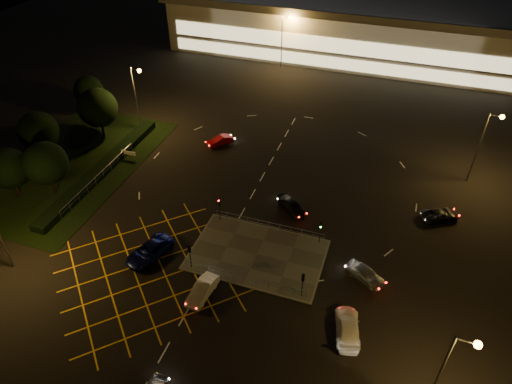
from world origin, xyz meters
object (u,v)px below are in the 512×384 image
(signal_sw, at_px, (190,252))
(car_far_dkgrey, at_px, (292,206))
(car_queue_white, at_px, (202,290))
(car_circ_red, at_px, (220,140))
(car_left_blue, at_px, (150,251))
(signal_nw, at_px, (219,205))
(car_approach_white, at_px, (348,327))
(car_right_silver, at_px, (366,274))
(signal_se, at_px, (303,281))
(signal_ne, at_px, (321,228))
(car_east_grey, at_px, (440,215))

(signal_sw, xyz_separation_m, car_far_dkgrey, (7.59, 12.53, -1.73))
(car_queue_white, xyz_separation_m, car_circ_red, (-9.13, 26.82, -0.10))
(signal_sw, relative_size, car_left_blue, 0.56)
(signal_nw, relative_size, car_left_blue, 0.56)
(car_queue_white, distance_m, car_left_blue, 8.18)
(car_approach_white, bearing_deg, car_right_silver, -107.86)
(car_left_blue, relative_size, car_approach_white, 1.08)
(signal_se, distance_m, signal_ne, 7.99)
(car_far_dkgrey, bearing_deg, car_east_grey, -39.10)
(signal_sw, distance_m, car_right_silver, 18.23)
(signal_sw, xyz_separation_m, signal_nw, (0.00, 7.99, 0.00))
(car_queue_white, bearing_deg, car_approach_white, 7.57)
(signal_nw, xyz_separation_m, car_far_dkgrey, (7.59, 4.54, -1.73))
(signal_ne, bearing_deg, car_east_grey, 34.50)
(signal_se, bearing_deg, car_approach_white, 151.48)
(signal_sw, height_order, car_queue_white, signal_sw)
(car_east_grey, bearing_deg, car_far_dkgrey, 74.82)
(car_approach_white, bearing_deg, car_circ_red, -61.26)
(car_left_blue, bearing_deg, car_circ_red, 109.19)
(car_far_dkgrey, xyz_separation_m, car_east_grey, (17.11, 4.19, -0.02))
(car_far_dkgrey, bearing_deg, car_left_blue, 171.98)
(signal_se, relative_size, car_far_dkgrey, 0.71)
(car_far_dkgrey, bearing_deg, car_circ_red, 88.45)
(car_circ_red, bearing_deg, signal_se, -10.76)
(signal_sw, height_order, car_right_silver, signal_sw)
(signal_ne, height_order, car_circ_red, signal_ne)
(car_far_dkgrey, relative_size, car_circ_red, 1.15)
(signal_sw, bearing_deg, signal_se, -180.00)
(car_right_silver, distance_m, car_east_grey, 14.22)
(signal_ne, height_order, car_approach_white, signal_ne)
(car_circ_red, bearing_deg, signal_ne, 0.85)
(signal_se, height_order, car_left_blue, signal_se)
(car_queue_white, xyz_separation_m, car_left_blue, (-7.59, 3.05, 0.06))
(car_right_silver, relative_size, car_east_grey, 0.95)
(car_far_dkgrey, height_order, car_right_silver, car_right_silver)
(car_far_dkgrey, distance_m, car_east_grey, 17.61)
(signal_sw, bearing_deg, car_left_blue, -0.54)
(signal_nw, xyz_separation_m, car_east_grey, (24.70, 8.73, -1.74))
(car_right_silver, relative_size, car_approach_white, 0.82)
(car_far_dkgrey, relative_size, car_east_grey, 0.98)
(signal_nw, height_order, signal_ne, same)
(signal_nw, distance_m, car_approach_white, 20.14)
(signal_ne, distance_m, car_approach_white, 11.91)
(signal_nw, xyz_separation_m, car_left_blue, (-4.96, -7.94, -1.58))
(signal_se, height_order, car_queue_white, signal_se)
(car_right_silver, xyz_separation_m, car_circ_red, (-24.12, 19.43, -0.10))
(signal_se, distance_m, signal_nw, 14.41)
(car_approach_white, bearing_deg, signal_nw, -44.98)
(signal_se, distance_m, car_right_silver, 7.31)
(signal_sw, distance_m, car_far_dkgrey, 14.75)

